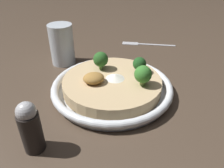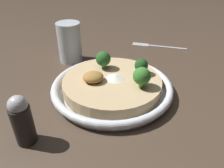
{
  "view_description": "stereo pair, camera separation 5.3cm",
  "coord_description": "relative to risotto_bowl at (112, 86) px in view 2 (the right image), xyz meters",
  "views": [
    {
      "loc": [
        -0.15,
        -0.43,
        0.31
      ],
      "look_at": [
        0.0,
        0.0,
        0.02
      ],
      "focal_mm": 35.0,
      "sensor_mm": 36.0,
      "label": 1
    },
    {
      "loc": [
        -0.09,
        -0.44,
        0.31
      ],
      "look_at": [
        0.0,
        0.0,
        0.02
      ],
      "focal_mm": 35.0,
      "sensor_mm": 36.0,
      "label": 2
    }
  ],
  "objects": [
    {
      "name": "cheese_sprinkle",
      "position": [
        0.01,
        -0.0,
        0.03
      ],
      "size": [
        0.05,
        0.05,
        0.01
      ],
      "color": "white",
      "rests_on": "risotto_bowl"
    },
    {
      "name": "risotto_bowl",
      "position": [
        0.0,
        0.0,
        0.0
      ],
      "size": [
        0.3,
        0.3,
        0.04
      ],
      "color": "silver",
      "rests_on": "ground_plane"
    },
    {
      "name": "drinking_glass",
      "position": [
        -0.09,
        0.2,
        0.04
      ],
      "size": [
        0.07,
        0.07,
        0.12
      ],
      "color": "silver",
      "rests_on": "ground_plane"
    },
    {
      "name": "crispy_onion_garnish",
      "position": [
        -0.05,
        -0.0,
        0.03
      ],
      "size": [
        0.05,
        0.04,
        0.02
      ],
      "color": "#A37538",
      "rests_on": "risotto_bowl"
    },
    {
      "name": "ground_plane",
      "position": [
        0.0,
        0.0,
        -0.02
      ],
      "size": [
        6.0,
        6.0,
        0.0
      ],
      "primitive_type": "plane",
      "color": "#47382B"
    },
    {
      "name": "fork_utensil",
      "position": [
        0.21,
        0.26,
        -0.02
      ],
      "size": [
        0.18,
        0.1,
        0.0
      ],
      "rotation": [
        0.0,
        0.0,
        2.67
      ],
      "color": "#B7B7BC",
      "rests_on": "ground_plane"
    },
    {
      "name": "pepper_shaker",
      "position": [
        -0.19,
        -0.12,
        0.03
      ],
      "size": [
        0.04,
        0.04,
        0.1
      ],
      "color": "black",
      "rests_on": "ground_plane"
    },
    {
      "name": "broccoli_back_right",
      "position": [
        0.08,
        0.01,
        0.04
      ],
      "size": [
        0.03,
        0.03,
        0.04
      ],
      "color": "#759E4C",
      "rests_on": "risotto_bowl"
    },
    {
      "name": "broccoli_right",
      "position": [
        0.06,
        -0.05,
        0.05
      ],
      "size": [
        0.04,
        0.04,
        0.05
      ],
      "color": "#84A856",
      "rests_on": "risotto_bowl"
    },
    {
      "name": "broccoli_back_left",
      "position": [
        -0.01,
        0.06,
        0.05
      ],
      "size": [
        0.04,
        0.04,
        0.05
      ],
      "color": "#668E47",
      "rests_on": "risotto_bowl"
    }
  ]
}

